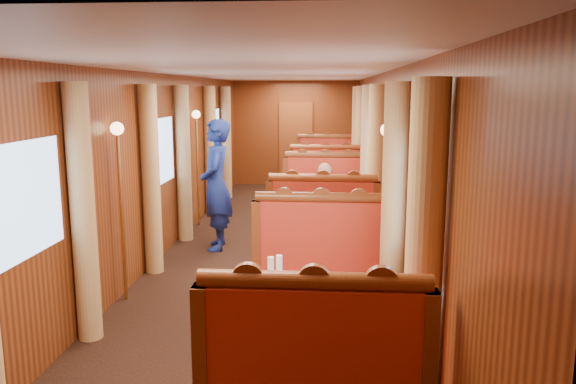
# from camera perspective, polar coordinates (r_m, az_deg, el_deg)

# --- Properties ---
(floor) EXTENTS (3.00, 12.00, 0.01)m
(floor) POSITION_cam_1_polar(r_m,az_deg,el_deg) (7.86, -1.91, -6.52)
(floor) COLOR black
(floor) RESTS_ON ground
(ceiling) EXTENTS (3.00, 12.00, 0.01)m
(ceiling) POSITION_cam_1_polar(r_m,az_deg,el_deg) (7.53, -2.03, 12.01)
(ceiling) COLOR silver
(ceiling) RESTS_ON wall_left
(wall_far) EXTENTS (3.00, 0.01, 2.50)m
(wall_far) POSITION_cam_1_polar(r_m,az_deg,el_deg) (13.54, 0.81, 5.97)
(wall_far) COLOR brown
(wall_far) RESTS_ON floor
(wall_left) EXTENTS (0.01, 12.00, 2.50)m
(wall_left) POSITION_cam_1_polar(r_m,az_deg,el_deg) (7.90, -12.86, 2.59)
(wall_left) COLOR brown
(wall_left) RESTS_ON floor
(wall_right) EXTENTS (0.01, 12.00, 2.50)m
(wall_right) POSITION_cam_1_polar(r_m,az_deg,el_deg) (7.58, 9.38, 2.39)
(wall_right) COLOR brown
(wall_right) RESTS_ON floor
(doorway_far) EXTENTS (0.80, 0.04, 2.00)m
(doorway_far) POSITION_cam_1_polar(r_m,az_deg,el_deg) (13.54, 0.80, 4.90)
(doorway_far) COLOR brown
(doorway_far) RESTS_ON floor
(table_near) EXTENTS (1.05, 0.72, 0.75)m
(table_near) POSITION_cam_1_polar(r_m,az_deg,el_deg) (4.41, 3.02, -15.23)
(table_near) COLOR white
(table_near) RESTS_ON floor
(banquette_near_aft) EXTENTS (1.30, 0.55, 1.34)m
(banquette_near_aft) POSITION_cam_1_polar(r_m,az_deg,el_deg) (5.33, 3.28, -10.05)
(banquette_near_aft) COLOR #A81219
(banquette_near_aft) RESTS_ON floor
(table_mid) EXTENTS (1.05, 0.72, 0.75)m
(table_mid) POSITION_cam_1_polar(r_m,az_deg,el_deg) (7.72, 3.63, -3.97)
(table_mid) COLOR white
(table_mid) RESTS_ON floor
(banquette_mid_fwd) EXTENTS (1.30, 0.55, 1.34)m
(banquette_mid_fwd) POSITION_cam_1_polar(r_m,az_deg,el_deg) (6.73, 3.52, -5.69)
(banquette_mid_fwd) COLOR #A81219
(banquette_mid_fwd) RESTS_ON floor
(banquette_mid_aft) EXTENTS (1.30, 0.55, 1.34)m
(banquette_mid_aft) POSITION_cam_1_polar(r_m,az_deg,el_deg) (8.69, 3.72, -2.01)
(banquette_mid_aft) COLOR #A81219
(banquette_mid_aft) RESTS_ON floor
(table_far) EXTENTS (1.05, 0.72, 0.75)m
(table_far) POSITION_cam_1_polar(r_m,az_deg,el_deg) (11.14, 3.86, 0.47)
(table_far) COLOR white
(table_far) RESTS_ON floor
(banquette_far_fwd) EXTENTS (1.30, 0.55, 1.34)m
(banquette_far_fwd) POSITION_cam_1_polar(r_m,az_deg,el_deg) (10.14, 3.81, -0.24)
(banquette_far_fwd) COLOR #A81219
(banquette_far_fwd) RESTS_ON floor
(banquette_far_aft) EXTENTS (1.30, 0.55, 1.34)m
(banquette_far_aft) POSITION_cam_1_polar(r_m,az_deg,el_deg) (12.14, 3.90, 1.51)
(banquette_far_aft) COLOR #A81219
(banquette_far_aft) RESTS_ON floor
(tea_tray) EXTENTS (0.41, 0.37, 0.01)m
(tea_tray) POSITION_cam_1_polar(r_m,az_deg,el_deg) (4.21, 1.60, -10.86)
(tea_tray) COLOR silver
(tea_tray) RESTS_ON table_near
(teapot_left) EXTENTS (0.17, 0.14, 0.12)m
(teapot_left) POSITION_cam_1_polar(r_m,az_deg,el_deg) (4.17, 0.21, -10.27)
(teapot_left) COLOR silver
(teapot_left) RESTS_ON tea_tray
(teapot_right) EXTENTS (0.14, 0.11, 0.11)m
(teapot_right) POSITION_cam_1_polar(r_m,az_deg,el_deg) (4.10, 2.80, -10.74)
(teapot_right) COLOR silver
(teapot_right) RESTS_ON tea_tray
(teapot_back) EXTENTS (0.17, 0.15, 0.12)m
(teapot_back) POSITION_cam_1_polar(r_m,az_deg,el_deg) (4.32, 1.54, -9.51)
(teapot_back) COLOR silver
(teapot_back) RESTS_ON tea_tray
(fruit_plate) EXTENTS (0.21, 0.21, 0.05)m
(fruit_plate) POSITION_cam_1_polar(r_m,az_deg,el_deg) (4.17, 7.63, -10.99)
(fruit_plate) COLOR white
(fruit_plate) RESTS_ON table_near
(cup_inboard) EXTENTS (0.08, 0.08, 0.26)m
(cup_inboard) POSITION_cam_1_polar(r_m,az_deg,el_deg) (4.38, -1.75, -8.61)
(cup_inboard) COLOR white
(cup_inboard) RESTS_ON table_near
(cup_outboard) EXTENTS (0.08, 0.08, 0.26)m
(cup_outboard) POSITION_cam_1_polar(r_m,az_deg,el_deg) (4.42, -0.90, -8.42)
(cup_outboard) COLOR white
(cup_outboard) RESTS_ON table_near
(rose_vase_mid) EXTENTS (0.06, 0.06, 0.36)m
(rose_vase_mid) POSITION_cam_1_polar(r_m,az_deg,el_deg) (7.62, 3.50, 0.10)
(rose_vase_mid) COLOR silver
(rose_vase_mid) RESTS_ON table_mid
(rose_vase_far) EXTENTS (0.06, 0.06, 0.36)m
(rose_vase_far) POSITION_cam_1_polar(r_m,az_deg,el_deg) (11.06, 3.75, 3.29)
(rose_vase_far) COLOR silver
(rose_vase_far) RESTS_ON table_far
(window_left_near) EXTENTS (0.01, 1.20, 0.90)m
(window_left_near) POSITION_cam_1_polar(r_m,az_deg,el_deg) (4.68, -25.39, -0.87)
(window_left_near) COLOR #89ADDB
(window_left_near) RESTS_ON wall_left
(curtain_left_near_b) EXTENTS (0.22, 0.22, 2.35)m
(curtain_left_near_b) POSITION_cam_1_polar(r_m,az_deg,el_deg) (5.36, -20.10, -2.18)
(curtain_left_near_b) COLOR tan
(curtain_left_near_b) RESTS_ON floor
(window_right_near) EXTENTS (0.01, 1.20, 0.90)m
(window_right_near) POSITION_cam_1_polar(r_m,az_deg,el_deg) (4.12, 13.44, -1.55)
(window_right_near) COLOR #89ADDB
(window_right_near) RESTS_ON wall_right
(curtain_right_near_a) EXTENTS (0.22, 0.22, 2.35)m
(curtain_right_near_a) POSITION_cam_1_polar(r_m,az_deg,el_deg) (3.43, 13.54, -8.72)
(curtain_right_near_a) COLOR tan
(curtain_right_near_a) RESTS_ON floor
(curtain_right_near_b) EXTENTS (0.22, 0.22, 2.35)m
(curtain_right_near_b) POSITION_cam_1_polar(r_m,az_deg,el_deg) (4.92, 10.69, -2.81)
(curtain_right_near_b) COLOR tan
(curtain_right_near_b) RESTS_ON floor
(window_left_mid) EXTENTS (0.01, 1.20, 0.90)m
(window_left_mid) POSITION_cam_1_polar(r_m,az_deg,el_deg) (7.87, -12.81, 4.03)
(window_left_mid) COLOR #89ADDB
(window_left_mid) RESTS_ON wall_left
(curtain_left_mid_a) EXTENTS (0.22, 0.22, 2.35)m
(curtain_left_mid_a) POSITION_cam_1_polar(r_m,az_deg,el_deg) (7.14, -13.74, 1.14)
(curtain_left_mid_a) COLOR tan
(curtain_left_mid_a) RESTS_ON floor
(curtain_left_mid_b) EXTENTS (0.22, 0.22, 2.35)m
(curtain_left_mid_b) POSITION_cam_1_polar(r_m,az_deg,el_deg) (8.62, -10.56, 2.80)
(curtain_left_mid_b) COLOR tan
(curtain_left_mid_b) RESTS_ON floor
(window_right_mid) EXTENTS (0.01, 1.20, 0.90)m
(window_right_mid) POSITION_cam_1_polar(r_m,az_deg,el_deg) (7.55, 9.31, 3.90)
(window_right_mid) COLOR #89ADDB
(window_right_mid) RESTS_ON wall_right
(curtain_right_mid_a) EXTENTS (0.22, 0.22, 2.35)m
(curtain_right_mid_a) POSITION_cam_1_polar(r_m,az_deg,el_deg) (6.81, 8.92, 0.89)
(curtain_right_mid_a) COLOR tan
(curtain_right_mid_a) RESTS_ON floor
(curtain_right_mid_b) EXTENTS (0.22, 0.22, 2.35)m
(curtain_right_mid_b) POSITION_cam_1_polar(r_m,az_deg,el_deg) (8.35, 8.09, 2.63)
(curtain_right_mid_b) COLOR tan
(curtain_right_mid_b) RESTS_ON floor
(window_left_far) EXTENTS (0.01, 1.20, 0.90)m
(window_left_far) POSITION_cam_1_polar(r_m,az_deg,el_deg) (11.25, -7.60, 6.01)
(window_left_far) COLOR #89ADDB
(window_left_far) RESTS_ON wall_left
(curtain_left_far_a) EXTENTS (0.22, 0.22, 2.35)m
(curtain_left_far_a) POSITION_cam_1_polar(r_m,az_deg,el_deg) (10.49, -7.87, 4.19)
(curtain_left_far_a) COLOR tan
(curtain_left_far_a) RESTS_ON floor
(curtain_left_far_b) EXTENTS (0.22, 0.22, 2.35)m
(curtain_left_far_b) POSITION_cam_1_polar(r_m,az_deg,el_deg) (12.02, -6.31, 4.99)
(curtain_left_far_b) COLOR tan
(curtain_left_far_b) RESTS_ON floor
(window_right_far) EXTENTS (0.01, 1.20, 0.90)m
(window_right_far) POSITION_cam_1_polar(r_m,az_deg,el_deg) (11.03, 7.77, 5.92)
(window_right_far) COLOR #89ADDB
(window_right_far) RESTS_ON wall_right
(curtain_right_far_a) EXTENTS (0.22, 0.22, 2.35)m
(curtain_right_far_a) POSITION_cam_1_polar(r_m,az_deg,el_deg) (10.27, 7.40, 4.08)
(curtain_right_far_a) COLOR tan
(curtain_right_far_a) RESTS_ON floor
(curtain_right_far_b) EXTENTS (0.22, 0.22, 2.35)m
(curtain_right_far_b) POSITION_cam_1_polar(r_m,az_deg,el_deg) (11.82, 7.00, 4.89)
(curtain_right_far_b) COLOR tan
(curtain_right_far_b) RESTS_ON floor
(sconce_left_fore) EXTENTS (0.14, 0.14, 1.95)m
(sconce_left_fore) POSITION_cam_1_polar(r_m,az_deg,el_deg) (6.21, -16.74, 1.62)
(sconce_left_fore) COLOR #BF8C3F
(sconce_left_fore) RESTS_ON floor
(sconce_right_fore) EXTENTS (0.14, 0.14, 1.95)m
(sconce_right_fore) POSITION_cam_1_polar(r_m,az_deg,el_deg) (5.83, 9.92, 1.36)
(sconce_right_fore) COLOR #BF8C3F
(sconce_right_fore) RESTS_ON floor
(sconce_left_aft) EXTENTS (0.14, 0.14, 1.95)m
(sconce_left_aft) POSITION_cam_1_polar(r_m,az_deg,el_deg) (9.54, -9.24, 4.81)
(sconce_left_aft) COLOR #BF8C3F
(sconce_left_aft) RESTS_ON floor
(sconce_right_aft) EXTENTS (0.14, 0.14, 1.95)m
(sconce_right_aft) POSITION_cam_1_polar(r_m,az_deg,el_deg) (9.29, 7.86, 4.71)
(sconce_right_aft) COLOR #BF8C3F
(sconce_right_aft) RESTS_ON floor
(steward) EXTENTS (0.55, 0.75, 1.88)m
(steward) POSITION_cam_1_polar(r_m,az_deg,el_deg) (8.09, -7.30, 0.71)
(steward) COLOR navy
(steward) RESTS_ON floor
(passenger) EXTENTS (0.40, 0.44, 0.76)m
(passenger) POSITION_cam_1_polar(r_m,az_deg,el_deg) (8.40, 3.72, -0.23)
(passenger) COLOR beige
(passenger) RESTS_ON banquette_mid_aft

